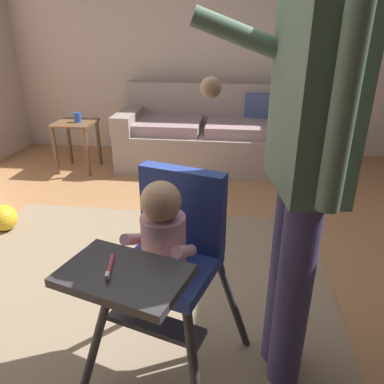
% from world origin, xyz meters
% --- Properties ---
extents(ground, '(6.10, 6.62, 0.10)m').
position_xyz_m(ground, '(0.00, 0.00, -0.05)').
color(ground, '#A6734A').
extents(wall_far, '(5.30, 0.06, 2.51)m').
position_xyz_m(wall_far, '(0.00, 2.54, 1.25)').
color(wall_far, beige).
rests_on(wall_far, ground).
extents(area_rug, '(2.39, 2.51, 0.01)m').
position_xyz_m(area_rug, '(-0.15, -0.49, 0.00)').
color(area_rug, gray).
rests_on(area_rug, ground).
extents(couch, '(1.82, 0.86, 0.86)m').
position_xyz_m(couch, '(0.09, 2.02, 0.33)').
color(couch, gray).
rests_on(couch, ground).
extents(high_chair, '(0.74, 0.83, 0.94)m').
position_xyz_m(high_chair, '(0.20, -0.76, 0.65)').
color(high_chair, '#333033').
rests_on(high_chair, ground).
extents(adult_standing, '(0.56, 0.50, 1.71)m').
position_xyz_m(adult_standing, '(0.68, -0.69, 0.97)').
color(adult_standing, '#3E3964').
rests_on(adult_standing, ground).
extents(toy_ball, '(0.20, 0.20, 0.20)m').
position_xyz_m(toy_ball, '(-1.28, 0.33, 0.10)').
color(toy_ball, gold).
rests_on(toy_ball, ground).
extents(side_table, '(0.40, 0.40, 0.52)m').
position_xyz_m(side_table, '(-1.24, 1.68, 0.38)').
color(side_table, brown).
rests_on(side_table, ground).
extents(sippy_cup, '(0.07, 0.07, 0.10)m').
position_xyz_m(sippy_cup, '(-1.20, 1.68, 0.57)').
color(sippy_cup, '#284CB7').
rests_on(sippy_cup, side_table).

